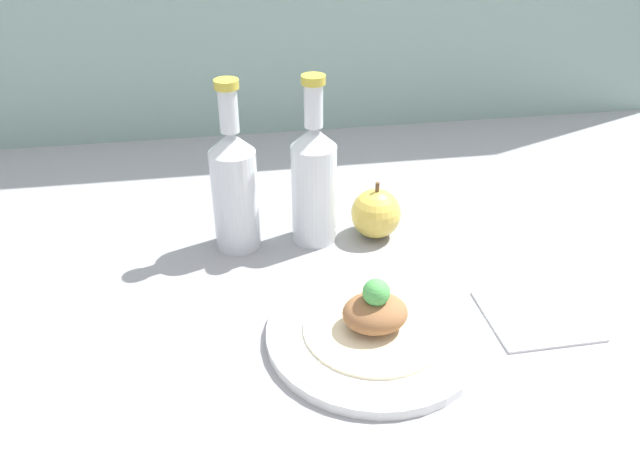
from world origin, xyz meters
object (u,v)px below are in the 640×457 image
(cider_bottle_right, at_px, (314,180))
(apple, at_px, (376,213))
(plate, at_px, (374,332))
(cider_bottle_left, at_px, (234,186))
(plated_food, at_px, (375,316))

(cider_bottle_right, xyz_separation_m, apple, (0.10, -0.01, -0.06))
(plate, distance_m, cider_bottle_right, 0.26)
(cider_bottle_left, distance_m, apple, 0.22)
(plate, xyz_separation_m, plated_food, (0.00, 0.00, 0.03))
(plate, bearing_deg, cider_bottle_right, 98.77)
(plated_food, bearing_deg, plate, 0.00)
(plate, xyz_separation_m, cider_bottle_right, (-0.04, 0.24, 0.09))
(cider_bottle_left, bearing_deg, plate, -57.49)
(plated_food, xyz_separation_m, cider_bottle_left, (-0.15, 0.24, 0.07))
(apple, bearing_deg, plated_food, -103.88)
(plate, relative_size, apple, 2.90)
(plate, bearing_deg, apple, 76.12)
(cider_bottle_right, bearing_deg, plate, -81.23)
(cider_bottle_right, bearing_deg, plated_food, -81.23)
(cider_bottle_left, relative_size, apple, 2.81)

